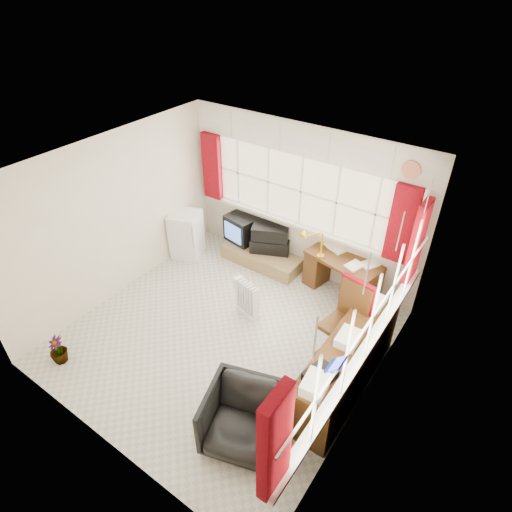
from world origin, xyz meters
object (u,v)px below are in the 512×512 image
Objects in this scene: task_chair at (349,318)px; radiator at (248,302)px; office_chair at (242,419)px; crt_tv at (243,228)px; credenza at (346,364)px; tv_bench at (261,258)px; desk at (342,274)px; desk_lamp at (322,239)px; mini_fridge at (187,234)px.

radiator is at bearing -174.39° from task_chair.
office_chair is 1.32× the size of crt_tv.
tv_bench is at bearing 146.30° from credenza.
credenza is 2.75m from tv_bench.
desk reaches higher than tv_bench.
credenza is at bearing -30.94° from crt_tv.
desk_lamp reaches higher than office_chair.
crt_tv reaches higher than tv_bench.
desk_lamp is 1.71m from crt_tv.
desk_lamp is 2.48m from mini_fridge.
tv_bench is at bearing 103.48° from office_chair.
crt_tv reaches higher than office_chair.
tv_bench is at bearing -176.86° from desk.
desk_lamp is 1.95m from credenza.
office_chair is 1.34× the size of radiator.
desk is 2.77m from mini_fridge.
credenza is at bearing 47.90° from office_chair.
crt_tv is (-1.95, 0.06, 0.12)m from desk.
tv_bench is at bearing 176.78° from desk_lamp.
crt_tv is (-2.78, 1.66, 0.10)m from credenza.
desk_lamp is at bearing 62.71° from radiator.
desk is 2.91m from office_chair.
crt_tv is at bearing 155.41° from task_chair.
office_chair is 2.00m from radiator.
credenza is at bearing -16.20° from mini_fridge.
crt_tv is (-0.50, 0.14, 0.36)m from tv_bench.
radiator is (-0.57, -1.10, -0.74)m from desk_lamp.
desk is 2.69× the size of desk_lamp.
crt_tv is (-2.55, 1.17, -0.14)m from task_chair.
credenza is at bearing -11.55° from radiator.
credenza is (1.72, -0.35, 0.15)m from radiator.
tv_bench is (-2.05, 1.02, -0.50)m from task_chair.
desk_lamp reaches higher than mini_fridge.
office_chair reaches higher than tv_bench.
crt_tv is at bearing 40.28° from mini_fridge.
radiator is at bearing -20.42° from mini_fridge.
mini_fridge is at bearing -168.01° from desk.
task_chair reaches higher than radiator.
office_chair is at bearing -53.78° from crt_tv.
radiator is at bearing -117.29° from desk_lamp.
desk is at bearing 54.25° from radiator.
credenza is at bearing -51.69° from desk_lamp.
desk is 1.54m from radiator.
task_chair is 2.80m from crt_tv.
desk_lamp reaches higher than radiator.
office_chair is (-0.37, -1.80, -0.26)m from task_chair.
radiator is at bearing -51.21° from crt_tv.
task_chair is at bearing 61.00° from office_chair.
tv_bench is 2.34× the size of crt_tv.
radiator is 1.70m from crt_tv.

